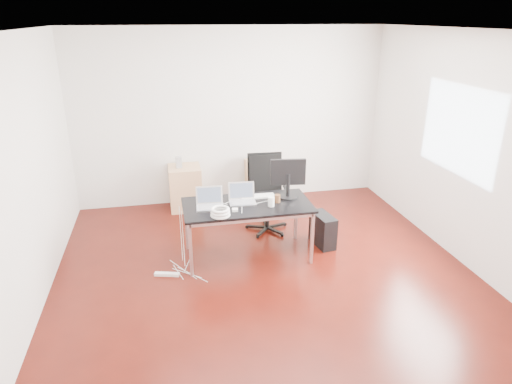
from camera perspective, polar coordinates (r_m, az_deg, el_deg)
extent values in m
plane|color=#370B06|center=(5.65, 1.17, -10.06)|extent=(5.00, 5.00, 0.00)
plane|color=silver|center=(4.83, 1.43, 19.62)|extent=(5.00, 5.00, 0.00)
plane|color=silver|center=(7.45, -3.14, 9.31)|extent=(5.00, 0.00, 5.00)
plane|color=silver|center=(2.90, 12.76, -11.31)|extent=(5.00, 0.00, 5.00)
plane|color=silver|center=(5.14, -27.01, 1.46)|extent=(0.00, 5.00, 5.00)
plane|color=silver|center=(6.12, 24.81, 4.73)|extent=(0.00, 5.00, 5.00)
plane|color=white|center=(6.22, 23.92, 7.02)|extent=(0.00, 1.50, 1.50)
cube|color=black|center=(5.71, -1.10, -1.66)|extent=(1.60, 0.80, 0.03)
cube|color=silver|center=(5.47, -8.17, -7.20)|extent=(0.04, 0.04, 0.70)
cube|color=silver|center=(6.10, -8.66, -4.12)|extent=(0.04, 0.04, 0.70)
cube|color=silver|center=(5.73, 7.01, -5.75)|extent=(0.04, 0.04, 0.70)
cube|color=silver|center=(6.33, 5.01, -2.95)|extent=(0.04, 0.04, 0.70)
cylinder|color=black|center=(6.60, 1.41, -2.92)|extent=(0.06, 0.06, 0.47)
cube|color=black|center=(6.50, 1.43, -0.79)|extent=(0.51, 0.49, 0.06)
cube|color=black|center=(6.59, 1.13, 2.38)|extent=(0.47, 0.12, 0.55)
cube|color=tan|center=(7.40, -8.83, 0.54)|extent=(0.50, 0.50, 0.70)
cube|color=tan|center=(7.56, 0.77, 1.25)|extent=(0.50, 0.50, 0.70)
cube|color=black|center=(6.26, 8.35, -4.71)|extent=(0.26, 0.47, 0.44)
cylinder|color=black|center=(7.60, -1.54, -0.36)|extent=(0.27, 0.27, 0.28)
cube|color=white|center=(5.69, -11.07, -10.06)|extent=(0.30, 0.14, 0.04)
cube|color=silver|center=(5.61, -5.75, -1.94)|extent=(0.34, 0.25, 0.01)
cube|color=silver|center=(5.67, -5.85, -0.40)|extent=(0.33, 0.07, 0.22)
cube|color=#475166|center=(5.67, -5.84, -0.42)|extent=(0.29, 0.06, 0.18)
cube|color=silver|center=(5.73, -1.68, -1.33)|extent=(0.35, 0.25, 0.01)
cube|color=silver|center=(5.79, -1.82, 0.17)|extent=(0.33, 0.07, 0.22)
cube|color=#475166|center=(5.79, -1.81, 0.15)|extent=(0.29, 0.06, 0.18)
cylinder|color=black|center=(5.93, 3.99, -0.56)|extent=(0.26, 0.26, 0.02)
cylinder|color=black|center=(5.87, 4.02, 0.89)|extent=(0.05, 0.05, 0.30)
cube|color=black|center=(5.83, 4.03, 2.51)|extent=(0.45, 0.11, 0.34)
cube|color=#475166|center=(5.85, 3.95, 2.59)|extent=(0.39, 0.05, 0.29)
cube|color=white|center=(5.91, 0.21, -0.54)|extent=(0.44, 0.14, 0.02)
cylinder|color=white|center=(5.62, 1.91, -1.22)|extent=(0.09, 0.09, 0.12)
cylinder|color=brown|center=(5.75, 2.68, -0.82)|extent=(0.09, 0.09, 0.10)
torus|color=white|center=(5.37, -4.47, -2.87)|extent=(0.24, 0.24, 0.04)
torus|color=white|center=(5.36, -4.48, -2.52)|extent=(0.23, 0.23, 0.04)
torus|color=white|center=(5.34, -4.49, -2.17)|extent=(0.22, 0.22, 0.04)
cube|color=white|center=(5.51, -2.64, -2.25)|extent=(0.08, 0.08, 0.03)
cube|color=#9E9E9E|center=(7.24, -9.63, 3.69)|extent=(0.10, 0.09, 0.18)
cube|color=black|center=(7.39, 0.46, 3.99)|extent=(0.35, 0.30, 0.09)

